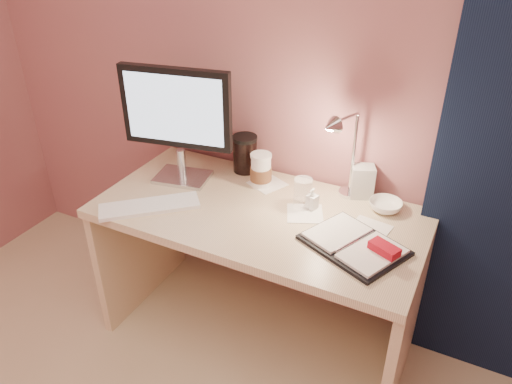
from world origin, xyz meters
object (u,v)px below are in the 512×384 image
at_px(desk, 266,244).
at_px(coffee_cup, 261,171).
at_px(monitor, 177,115).
at_px(planner, 356,244).
at_px(desk_lamp, 357,153).
at_px(product_box, 362,181).
at_px(dark_jar, 245,155).
at_px(lotion_bottle, 312,199).
at_px(clear_cup, 303,193).
at_px(keyboard, 150,206).
at_px(bowl, 385,206).

xyz_separation_m(desk, coffee_cup, (-0.09, 0.12, 0.30)).
relative_size(monitor, planner, 1.22).
relative_size(monitor, desk_lamp, 1.30).
bearing_deg(desk_lamp, monitor, -149.51).
bearing_deg(product_box, desk, -169.60).
xyz_separation_m(planner, dark_jar, (-0.67, 0.36, 0.07)).
height_order(lotion_bottle, dark_jar, dark_jar).
xyz_separation_m(clear_cup, product_box, (0.20, 0.20, 0.01)).
distance_m(keyboard, coffee_cup, 0.52).
bearing_deg(desk, coffee_cup, 125.91).
distance_m(planner, bowl, 0.31).
bearing_deg(desk, lotion_bottle, 12.10).
height_order(bowl, product_box, product_box).
height_order(desk, desk_lamp, desk_lamp).
height_order(keyboard, lotion_bottle, lotion_bottle).
height_order(planner, bowl, planner).
bearing_deg(desk_lamp, desk, -137.46).
bearing_deg(desk, desk_lamp, 20.78).
bearing_deg(monitor, coffee_cup, 6.93).
xyz_separation_m(bowl, dark_jar, (-0.70, 0.05, 0.06)).
bearing_deg(lotion_bottle, coffee_cup, 164.35).
xyz_separation_m(desk, keyboard, (-0.43, -0.27, 0.23)).
relative_size(keyboard, coffee_cup, 2.63).
bearing_deg(product_box, planner, -99.40).
height_order(monitor, desk_lamp, monitor).
xyz_separation_m(desk, dark_jar, (-0.22, 0.22, 0.31)).
bearing_deg(bowl, product_box, 151.72).
distance_m(product_box, desk_lamp, 0.21).
xyz_separation_m(coffee_cup, dark_jar, (-0.13, 0.10, 0.01)).
distance_m(monitor, product_box, 0.87).
distance_m(desk, planner, 0.53).
distance_m(monitor, clear_cup, 0.65).
bearing_deg(dark_jar, clear_cup, -26.42).
bearing_deg(planner, monitor, -165.36).
xyz_separation_m(dark_jar, desk_lamp, (0.56, -0.09, 0.18)).
bearing_deg(coffee_cup, monitor, -162.61).
relative_size(desk, keyboard, 3.31).
bearing_deg(planner, desk_lamp, 135.38).
xyz_separation_m(desk, product_box, (0.35, 0.24, 0.30)).
height_order(clear_cup, desk_lamp, desk_lamp).
distance_m(desk, lotion_bottle, 0.34).
distance_m(clear_cup, dark_jar, 0.42).
relative_size(keyboard, desk_lamp, 1.02).
distance_m(planner, desk_lamp, 0.38).
relative_size(monitor, lotion_bottle, 5.61).
bearing_deg(clear_cup, keyboard, -152.73).
relative_size(coffee_cup, lotion_bottle, 1.67).
bearing_deg(monitor, planner, -20.05).
xyz_separation_m(monitor, product_box, (0.80, 0.23, -0.25)).
xyz_separation_m(lotion_bottle, desk_lamp, (0.15, 0.09, 0.21)).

